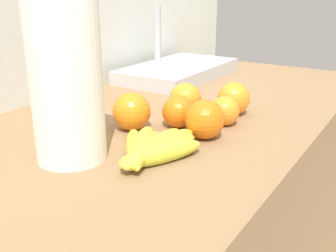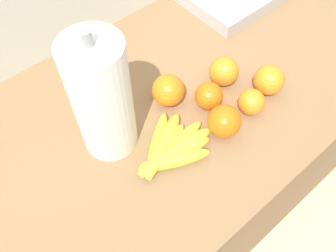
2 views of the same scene
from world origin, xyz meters
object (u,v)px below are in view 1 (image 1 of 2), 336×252
(orange_back_left, at_px, (178,112))
(orange_front, at_px, (132,112))
(orange_center, at_px, (234,99))
(sink_basin, at_px, (178,70))
(paper_towel_roll, at_px, (66,77))
(orange_right, at_px, (185,99))
(banana_bunch, at_px, (152,149))
(orange_far_right, at_px, (225,111))
(orange_back_right, at_px, (205,120))

(orange_back_left, bearing_deg, orange_front, 131.54)
(orange_center, xyz_separation_m, sink_basin, (0.28, 0.33, -0.02))
(sink_basin, bearing_deg, paper_towel_roll, -164.50)
(orange_right, height_order, orange_center, orange_center)
(orange_center, distance_m, sink_basin, 0.43)
(orange_right, height_order, orange_front, orange_front)
(orange_back_left, bearing_deg, banana_bunch, -164.00)
(orange_far_right, height_order, sink_basin, sink_basin)
(orange_back_left, bearing_deg, orange_back_right, -108.76)
(orange_right, relative_size, sink_basin, 0.18)
(banana_bunch, xyz_separation_m, orange_far_right, (0.24, -0.03, 0.01))
(orange_far_right, bearing_deg, orange_front, 131.07)
(orange_back_left, bearing_deg, orange_center, -22.99)
(orange_back_right, xyz_separation_m, sink_basin, (0.46, 0.34, -0.02))
(orange_center, distance_m, orange_back_right, 0.18)
(orange_front, relative_size, orange_center, 1.04)
(paper_towel_roll, relative_size, sink_basin, 0.75)
(orange_back_left, height_order, sink_basin, sink_basin)
(orange_right, xyz_separation_m, orange_center, (0.07, -0.10, 0.00))
(orange_center, xyz_separation_m, orange_back_right, (-0.18, -0.02, 0.00))
(banana_bunch, height_order, orange_far_right, orange_far_right)
(orange_front, bearing_deg, orange_center, -32.54)
(orange_far_right, relative_size, orange_back_right, 0.82)
(orange_back_right, relative_size, orange_back_left, 1.14)
(orange_center, height_order, orange_back_left, orange_center)
(banana_bunch, xyz_separation_m, orange_back_right, (0.14, -0.03, 0.02))
(orange_far_right, relative_size, orange_front, 0.81)
(orange_back_right, bearing_deg, sink_basin, 36.67)
(orange_back_right, xyz_separation_m, orange_back_left, (0.03, 0.08, -0.01))
(banana_bunch, relative_size, orange_front, 2.53)
(orange_far_right, distance_m, orange_back_left, 0.11)
(orange_far_right, bearing_deg, orange_center, 10.84)
(orange_far_right, xyz_separation_m, paper_towel_roll, (-0.31, 0.16, 0.12))
(banana_bunch, relative_size, sink_basin, 0.47)
(orange_front, height_order, sink_basin, sink_basin)
(orange_front, distance_m, sink_basin, 0.53)
(orange_back_right, bearing_deg, orange_far_right, 0.29)
(orange_center, height_order, sink_basin, sink_basin)
(orange_far_right, relative_size, orange_right, 0.85)
(orange_far_right, height_order, orange_front, orange_front)
(sink_basin, bearing_deg, orange_front, -159.44)
(orange_front, xyz_separation_m, sink_basin, (0.50, 0.19, -0.02))
(orange_right, relative_size, orange_center, 0.98)
(orange_front, bearing_deg, banana_bunch, -129.41)
(paper_towel_roll, xyz_separation_m, sink_basin, (0.68, 0.19, -0.13))
(orange_center, bearing_deg, orange_back_right, -174.78)
(banana_bunch, height_order, orange_right, orange_right)
(banana_bunch, bearing_deg, sink_basin, 27.32)
(banana_bunch, distance_m, orange_right, 0.27)
(orange_back_right, distance_m, sink_basin, 0.58)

